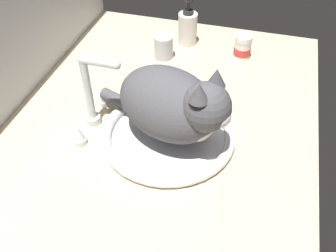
{
  "coord_description": "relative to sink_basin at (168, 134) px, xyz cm",
  "views": [
    {
      "loc": [
        -66.34,
        -22.01,
        71.5
      ],
      "look_at": [
        0.76,
        -3.11,
        7.0
      ],
      "focal_mm": 41.21,
      "sensor_mm": 36.0,
      "label": 1
    }
  ],
  "objects": [
    {
      "name": "soap_pump_bottle",
      "position": [
        46.16,
        6.25,
        4.68
      ],
      "size": [
        6.28,
        6.28,
        16.25
      ],
      "color": "silver",
      "rests_on": "countertop"
    },
    {
      "name": "sink_basin",
      "position": [
        0.0,
        0.0,
        0.0
      ],
      "size": [
        33.87,
        33.87,
        2.64
      ],
      "color": "white",
      "rests_on": "countertop"
    },
    {
      "name": "metal_jar",
      "position": [
        35.67,
        11.52,
        2.6
      ],
      "size": [
        6.12,
        6.12,
        7.48
      ],
      "color": "#B2B5BA",
      "rests_on": "countertop"
    },
    {
      "name": "cat",
      "position": [
        -0.73,
        -1.91,
        10.56
      ],
      "size": [
        25.66,
        36.72,
        20.76
      ],
      "color": "#4C4C51",
      "rests_on": "sink_basin"
    },
    {
      "name": "faucet",
      "position": [
        -0.0,
        19.6,
        7.01
      ],
      "size": [
        18.88,
        11.41,
        20.8
      ],
      "color": "silver",
      "rests_on": "countertop"
    },
    {
      "name": "pill_bottle",
      "position": [
        42.29,
        -12.76,
        2.49
      ],
      "size": [
        5.5,
        5.5,
        7.88
      ],
      "color": "white",
      "rests_on": "countertop"
    },
    {
      "name": "countertop",
      "position": [
        -0.76,
        3.11,
        -2.66
      ],
      "size": [
        122.99,
        79.79,
        3.0
      ],
      "primitive_type": "cube",
      "color": "#CCB793",
      "rests_on": "ground"
    }
  ]
}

